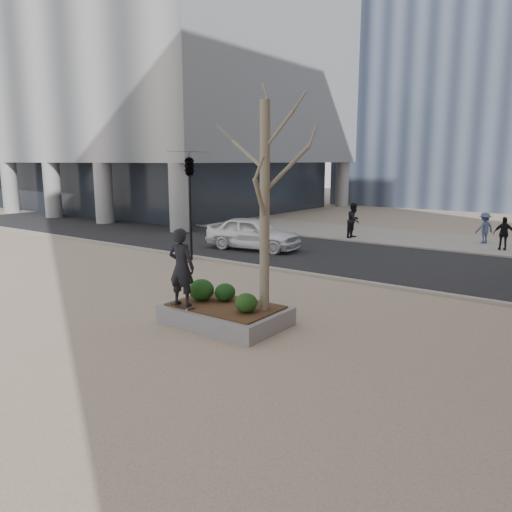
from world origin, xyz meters
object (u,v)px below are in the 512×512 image
Objects in this scene: planter at (226,315)px; skateboarder at (181,267)px; police_car at (253,233)px; skateboard at (183,307)px.

skateboarder is (-0.80, -0.73, 1.28)m from planter.
planter is 1.53× the size of skateboarder.
skateboard is at bearing -161.18° from police_car.
skateboard reaches higher than planter.
police_car is (-5.09, 9.89, 0.30)m from skateboard.
skateboard is 1.02m from skateboarder.
planter is at bearing -146.51° from skateboarder.
skateboard is 0.40× the size of skateboarder.
police_car is (-5.09, 9.89, -0.72)m from skateboarder.
skateboarder reaches higher than police_car.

